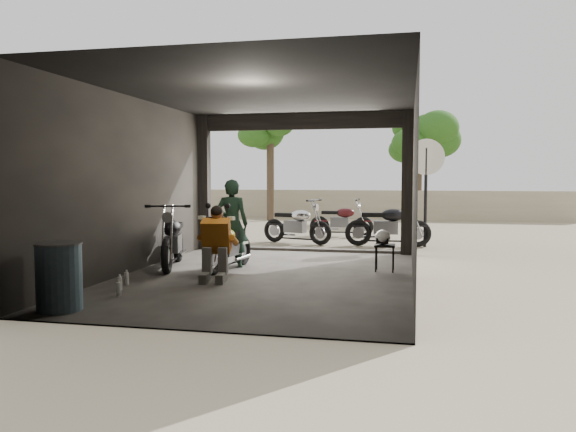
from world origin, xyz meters
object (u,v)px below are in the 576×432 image
at_px(rider, 232,224).
at_px(oil_drum, 59,278).
at_px(stool, 385,248).
at_px(sign_post, 426,173).
at_px(outside_bike_b, 341,218).
at_px(helmet, 383,237).
at_px(main_bike, 229,242).
at_px(left_bike, 173,236).
at_px(outside_bike_a, 297,221).
at_px(mechanic, 215,245).
at_px(outside_bike_c, 388,222).

relative_size(rider, oil_drum, 1.91).
distance_m(stool, sign_post, 4.31).
bearing_deg(outside_bike_b, helmet, -164.82).
distance_m(main_bike, sign_post, 5.90).
height_order(left_bike, oil_drum, left_bike).
distance_m(main_bike, outside_bike_b, 6.60).
relative_size(outside_bike_a, stool, 3.39).
height_order(left_bike, mechanic, left_bike).
relative_size(main_bike, stool, 3.10).
bearing_deg(mechanic, outside_bike_c, 54.48).
xyz_separation_m(left_bike, stool, (4.00, 0.37, -0.18)).
bearing_deg(stool, outside_bike_c, 91.18).
relative_size(main_bike, mechanic, 1.30).
xyz_separation_m(outside_bike_b, stool, (1.50, -6.03, -0.12)).
bearing_deg(outside_bike_a, main_bike, -167.34).
xyz_separation_m(outside_bike_b, mechanic, (-1.23, -7.56, 0.06)).
height_order(mechanic, stool, mechanic).
bearing_deg(main_bike, outside_bike_b, 86.62).
relative_size(outside_bike_a, sign_post, 0.65).
distance_m(outside_bike_a, sign_post, 3.50).
distance_m(outside_bike_c, mechanic, 6.03).
distance_m(outside_bike_b, helmet, 6.19).
distance_m(left_bike, stool, 4.02).
relative_size(main_bike, oil_drum, 1.78).
xyz_separation_m(outside_bike_b, outside_bike_c, (1.42, -2.14, 0.08)).
distance_m(left_bike, oil_drum, 3.60).
height_order(left_bike, outside_bike_b, left_bike).
bearing_deg(left_bike, helmet, -9.61).
distance_m(main_bike, stool, 2.89).
bearing_deg(mechanic, outside_bike_b, 71.35).
bearing_deg(rider, outside_bike_c, -128.30).
relative_size(rider, stool, 3.33).
bearing_deg(oil_drum, sign_post, 58.74).
height_order(stool, sign_post, sign_post).
relative_size(outside_bike_c, mechanic, 1.52).
height_order(outside_bike_c, stool, outside_bike_c).
height_order(outside_bike_a, outside_bike_c, outside_bike_c).
bearing_deg(outside_bike_c, sign_post, -87.53).
height_order(main_bike, helmet, main_bike).
bearing_deg(outside_bike_b, stool, -164.49).
bearing_deg(main_bike, outside_bike_c, 65.67).
bearing_deg(rider, helmet, 179.54).
height_order(main_bike, rider, rider).
relative_size(outside_bike_b, outside_bike_c, 0.88).
height_order(main_bike, mechanic, mechanic).
bearing_deg(oil_drum, main_bike, 72.08).
height_order(outside_bike_c, helmet, outside_bike_c).
height_order(left_bike, sign_post, sign_post).
xyz_separation_m(outside_bike_c, sign_post, (0.91, 0.11, 1.21)).
distance_m(stool, helmet, 0.21).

